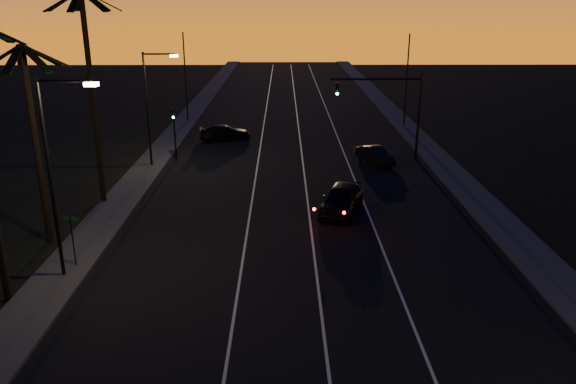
{
  "coord_description": "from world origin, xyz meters",
  "views": [
    {
      "loc": [
        -1.01,
        -2.98,
        11.92
      ],
      "look_at": [
        -0.79,
        23.39,
        2.92
      ],
      "focal_mm": 35.0,
      "sensor_mm": 36.0,
      "label": 1
    }
  ],
  "objects_px": {
    "signal_mast": "(389,99)",
    "cross_car": "(225,133)",
    "right_car": "(375,155)",
    "lead_car": "(342,199)"
  },
  "relations": [
    {
      "from": "lead_car",
      "to": "right_car",
      "type": "distance_m",
      "value": 11.14
    },
    {
      "from": "lead_car",
      "to": "right_car",
      "type": "bearing_deg",
      "value": 70.99
    },
    {
      "from": "lead_car",
      "to": "right_car",
      "type": "relative_size",
      "value": 1.4
    },
    {
      "from": "right_car",
      "to": "cross_car",
      "type": "xyz_separation_m",
      "value": [
        -12.35,
        7.8,
        0.04
      ]
    },
    {
      "from": "signal_mast",
      "to": "cross_car",
      "type": "height_order",
      "value": "signal_mast"
    },
    {
      "from": "signal_mast",
      "to": "right_car",
      "type": "bearing_deg",
      "value": -131.69
    },
    {
      "from": "right_car",
      "to": "cross_car",
      "type": "distance_m",
      "value": 14.61
    },
    {
      "from": "right_car",
      "to": "cross_car",
      "type": "height_order",
      "value": "cross_car"
    },
    {
      "from": "lead_car",
      "to": "cross_car",
      "type": "relative_size",
      "value": 1.14
    },
    {
      "from": "signal_mast",
      "to": "lead_car",
      "type": "relative_size",
      "value": 1.23
    }
  ]
}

